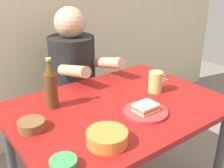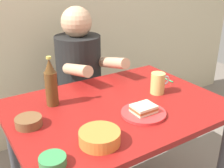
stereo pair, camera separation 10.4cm
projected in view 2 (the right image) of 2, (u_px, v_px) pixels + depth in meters
The scene contains 11 objects.
dining_table at pixel (117, 120), 1.45m from camera, with size 1.10×0.80×0.74m.
stool at pixel (81, 115), 2.10m from camera, with size 0.34×0.34×0.45m.
person_seated at pixel (79, 65), 1.93m from camera, with size 0.33×0.56×0.72m.
plate_orange at pixel (143, 113), 1.32m from camera, with size 0.22×0.22×0.01m, color red.
sandwich at pixel (144, 109), 1.31m from camera, with size 0.11×0.09×0.04m.
beer_mug at pixel (157, 83), 1.53m from camera, with size 0.13×0.08×0.12m.
beer_bottle at pixel (51, 84), 1.37m from camera, with size 0.06×0.06×0.26m.
soup_bowl_orange at pixel (100, 137), 1.10m from camera, with size 0.17×0.17×0.05m.
dip_bowl_green at pixel (53, 160), 0.98m from camera, with size 0.10×0.10×0.03m.
condiment_bowl_brown at pixel (29, 121), 1.22m from camera, with size 0.12×0.12×0.04m.
spoon at pixel (163, 78), 1.76m from camera, with size 0.04×0.12×0.01m.
Camera 2 is at (-0.70, -1.05, 1.39)m, focal length 43.66 mm.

